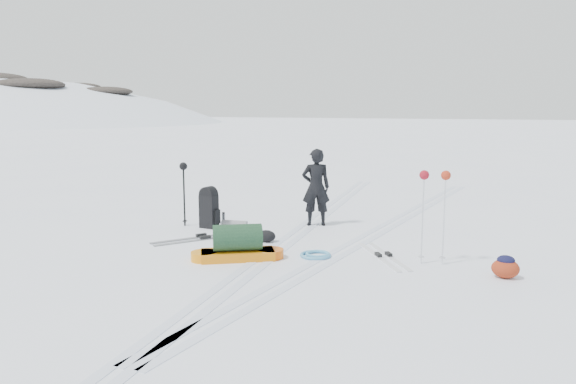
% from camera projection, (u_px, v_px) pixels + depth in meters
% --- Properties ---
extents(ground, '(200.00, 200.00, 0.00)m').
position_uv_depth(ground, '(280.00, 247.00, 10.06)').
color(ground, white).
rests_on(ground, ground).
extents(ski_tracks, '(3.38, 17.97, 0.01)m').
position_uv_depth(ski_tracks, '(328.00, 239.00, 10.64)').
color(ski_tracks, silver).
rests_on(ski_tracks, ground).
extents(skier, '(0.70, 0.60, 1.62)m').
position_uv_depth(skier, '(316.00, 187.00, 11.73)').
color(skier, black).
rests_on(skier, ground).
extents(pulk_sled, '(1.54, 1.14, 0.58)m').
position_uv_depth(pulk_sled, '(238.00, 246.00, 9.19)').
color(pulk_sled, orange).
rests_on(pulk_sled, ground).
extents(expedition_rucksack, '(0.93, 0.48, 0.86)m').
position_uv_depth(expedition_rucksack, '(212.00, 209.00, 11.55)').
color(expedition_rucksack, black).
rests_on(expedition_rucksack, ground).
extents(ski_poles_black, '(0.16, 0.19, 1.34)m').
position_uv_depth(ski_poles_black, '(184.00, 174.00, 11.65)').
color(ski_poles_black, black).
rests_on(ski_poles_black, ground).
extents(ski_poles_silver, '(0.47, 0.23, 1.50)m').
position_uv_depth(ski_poles_silver, '(435.00, 186.00, 8.77)').
color(ski_poles_silver, silver).
rests_on(ski_poles_silver, ground).
extents(touring_skis_grey, '(1.45, 1.76, 0.07)m').
position_uv_depth(touring_skis_grey, '(203.00, 238.00, 10.66)').
color(touring_skis_grey, '#919599').
rests_on(touring_skis_grey, ground).
extents(touring_skis_white, '(1.21, 1.68, 0.07)m').
position_uv_depth(touring_skis_white, '(383.00, 256.00, 9.38)').
color(touring_skis_white, silver).
rests_on(touring_skis_white, ground).
extents(rope_coil, '(0.58, 0.58, 0.06)m').
position_uv_depth(rope_coil, '(316.00, 255.00, 9.39)').
color(rope_coil, '#4F99C2').
rests_on(rope_coil, ground).
extents(small_daypack, '(0.48, 0.42, 0.34)m').
position_uv_depth(small_daypack, '(505.00, 267.00, 8.20)').
color(small_daypack, maroon).
rests_on(small_daypack, ground).
extents(thermos_pair, '(0.25, 0.20, 0.27)m').
position_uv_depth(thermos_pair, '(218.00, 218.00, 11.93)').
color(thermos_pair, '#585A5F').
rests_on(thermos_pair, ground).
extents(stuff_sack, '(0.41, 0.35, 0.22)m').
position_uv_depth(stuff_sack, '(266.00, 236.00, 10.38)').
color(stuff_sack, black).
rests_on(stuff_sack, ground).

